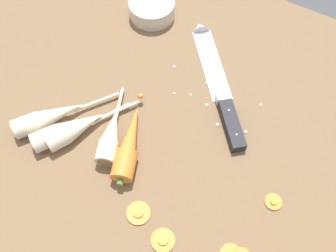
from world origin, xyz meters
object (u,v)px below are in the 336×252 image
object	(u,v)px
parsnip_mid_left	(75,130)
carrot_slice_stray_far	(273,201)
parsnip_back	(111,136)
prep_bowl	(152,8)
carrot_slice_stray_near	(138,213)
parsnip_mid_right	(49,117)
carrot_slice_stray_mid	(163,240)
parsnip_front	(69,129)
whole_carrot	(129,144)
chefs_knife	(216,77)

from	to	relation	value
parsnip_mid_left	carrot_slice_stray_far	bearing A→B (deg)	9.90
parsnip_back	prep_bowl	bearing A→B (deg)	108.38
parsnip_mid_left	carrot_slice_stray_near	bearing A→B (deg)	-20.54
parsnip_mid_left	parsnip_back	size ratio (longest dim) A/B	0.99
parsnip_mid_right	parsnip_back	distance (cm)	13.26
carrot_slice_stray_near	carrot_slice_stray_mid	xyz separation A→B (cm)	(6.17, -1.84, 0.00)
parsnip_back	carrot_slice_stray_near	size ratio (longest dim) A/B	3.92
parsnip_mid_right	prep_bowl	size ratio (longest dim) A/B	1.75
carrot_slice_stray_near	parsnip_front	bearing A→B (deg)	161.45
parsnip_front	carrot_slice_stray_far	xyz separation A→B (cm)	(40.23, 7.23, -1.62)
carrot_slice_stray_mid	carrot_slice_stray_far	bearing A→B (deg)	49.03
whole_carrot	parsnip_back	size ratio (longest dim) A/B	1.11
chefs_knife	parsnip_back	distance (cm)	26.29
parsnip_mid_right	parsnip_back	size ratio (longest dim) A/B	1.13
parsnip_front	parsnip_back	size ratio (longest dim) A/B	1.19
parsnip_front	carrot_slice_stray_near	xyz separation A→B (cm)	(20.28, -6.81, -1.62)
whole_carrot	carrot_slice_stray_mid	size ratio (longest dim) A/B	4.47
carrot_slice_stray_near	carrot_slice_stray_far	size ratio (longest dim) A/B	1.38
parsnip_front	prep_bowl	xyz separation A→B (cm)	(-3.16, 36.14, 0.17)
parsnip_front	carrot_slice_stray_mid	xyz separation A→B (cm)	(26.45, -8.65, -1.62)
carrot_slice_stray_near	carrot_slice_stray_far	distance (cm)	24.39
whole_carrot	parsnip_front	bearing A→B (deg)	-165.07
parsnip_mid_left	whole_carrot	bearing A→B (deg)	14.41
parsnip_mid_right	prep_bowl	world-z (taller)	same
carrot_slice_stray_near	prep_bowl	distance (cm)	48.96
carrot_slice_stray_mid	parsnip_front	bearing A→B (deg)	161.90
parsnip_front	prep_bowl	distance (cm)	36.28
chefs_knife	parsnip_mid_left	distance (cm)	31.79
whole_carrot	prep_bowl	distance (cm)	36.25
parsnip_mid_right	prep_bowl	distance (cm)	36.08
carrot_slice_stray_far	prep_bowl	distance (cm)	52.17
chefs_knife	carrot_slice_stray_near	world-z (taller)	chefs_knife
parsnip_back	chefs_knife	bearing A→B (deg)	65.06
chefs_knife	prep_bowl	bearing A→B (deg)	156.72
chefs_knife	carrot_slice_stray_far	bearing A→B (deg)	-42.38
parsnip_mid_left	carrot_slice_stray_mid	size ratio (longest dim) A/B	4.00
whole_carrot	carrot_slice_stray_mid	distance (cm)	18.78
carrot_slice_stray_mid	carrot_slice_stray_far	distance (cm)	21.02
chefs_knife	whole_carrot	size ratio (longest dim) A/B	1.51
prep_bowl	parsnip_mid_left	bearing A→B (deg)	-83.26
parsnip_mid_right	carrot_slice_stray_far	distance (cm)	45.88
chefs_knife	carrot_slice_stray_far	world-z (taller)	chefs_knife
parsnip_back	carrot_slice_stray_mid	size ratio (longest dim) A/B	4.03
parsnip_front	carrot_slice_stray_near	distance (cm)	21.45
carrot_slice_stray_mid	prep_bowl	bearing A→B (deg)	123.47
carrot_slice_stray_mid	prep_bowl	xyz separation A→B (cm)	(-29.61, 44.79, 1.79)
chefs_knife	carrot_slice_stray_far	distance (cm)	28.76
parsnip_mid_left	prep_bowl	world-z (taller)	same
whole_carrot	parsnip_back	world-z (taller)	whole_carrot
carrot_slice_stray_far	prep_bowl	xyz separation A→B (cm)	(-43.39, 28.91, 1.79)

